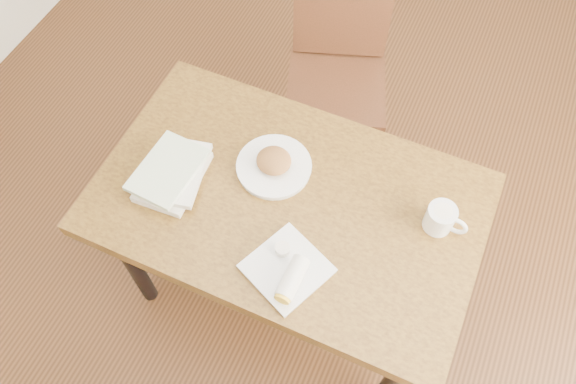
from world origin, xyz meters
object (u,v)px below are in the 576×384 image
at_px(chair_far, 338,62).
at_px(plate_scone, 274,164).
at_px(table, 288,212).
at_px(coffee_mug, 441,218).
at_px(plate_burrito, 288,271).
at_px(book_stack, 173,173).

xyz_separation_m(chair_far, plate_scone, (0.04, -0.72, 0.23)).
bearing_deg(table, plate_scone, 135.24).
bearing_deg(table, coffee_mug, 12.92).
height_order(table, plate_burrito, plate_burrito).
distance_m(plate_scone, book_stack, 0.33).
xyz_separation_m(plate_burrito, book_stack, (-0.48, 0.16, 0.01)).
relative_size(chair_far, coffee_mug, 6.95).
height_order(table, plate_scone, plate_scone).
relative_size(chair_far, plate_scone, 3.77).
distance_m(table, chair_far, 0.83).
bearing_deg(plate_burrito, book_stack, 162.09).
height_order(chair_far, coffee_mug, chair_far).
xyz_separation_m(table, coffee_mug, (0.47, 0.11, 0.13)).
distance_m(chair_far, book_stack, 0.96).
bearing_deg(book_stack, chair_far, 74.34).
xyz_separation_m(chair_far, coffee_mug, (0.60, -0.70, 0.25)).
distance_m(plate_scone, plate_burrito, 0.38).
xyz_separation_m(table, plate_burrito, (0.11, -0.24, 0.11)).
height_order(chair_far, plate_burrito, chair_far).
bearing_deg(table, chair_far, 98.93).
bearing_deg(book_stack, plate_burrito, -17.91).
relative_size(chair_far, plate_burrito, 3.34).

